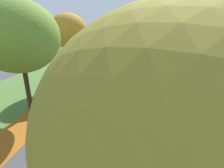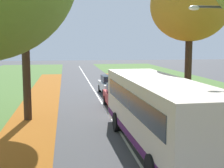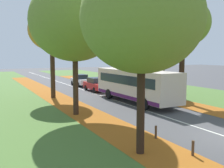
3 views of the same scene
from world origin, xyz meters
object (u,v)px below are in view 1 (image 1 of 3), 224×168
Objects in this scene: streetlamp_right at (134,73)px; bus at (107,91)px; tree_left_mid at (68,31)px; tree_right_near at (154,32)px; tree_right_nearest at (168,124)px; tree_right_mid at (152,32)px; car_white_following at (125,65)px; car_red_lead at (118,75)px; tree_left_near at (19,37)px.

streetlamp_right is 3.29m from bus.
tree_left_mid is 12.58m from tree_right_near.
tree_right_nearest is 0.90× the size of tree_right_mid.
tree_left_mid is at bearing -125.57° from car_white_following.
tree_right_near is at bearing -77.13° from car_white_following.
streetlamp_right is at bearing -80.83° from car_white_following.
tree_right_near is at bearing -38.22° from tree_left_mid.
car_red_lead is at bearing 106.63° from streetlamp_right.
tree_left_near is 2.27× the size of car_red_lead.
tree_right_nearest is at bearing -90.16° from tree_right_near.
tree_right_nearest is at bearing -81.93° from car_white_following.
car_white_following is (6.60, 16.83, -5.89)m from tree_left_near.
tree_right_near is at bearing -25.32° from bus.
tree_right_near is at bearing -90.84° from tree_right_mid.
tree_left_mid is at bearing 135.36° from bus.
tree_right_mid is (10.46, 8.76, 0.07)m from tree_left_near.
tree_left_mid is at bearing 141.78° from tree_right_near.
bus is at bearing -88.85° from car_red_lead.
tree_right_mid is at bearing 2.98° from tree_left_mid.
tree_right_near is (9.88, -7.78, 0.39)m from tree_left_mid.
tree_left_near is at bearing -168.87° from streetlamp_right.
tree_left_near is 2.26× the size of car_white_following.
tree_left_mid reaches higher than car_white_following.
tree_left_near reaches higher than car_white_following.
tree_right_near reaches higher than tree_left_mid.
tree_right_near reaches higher than tree_right_nearest.
streetlamp_right is 1.43× the size of car_red_lead.
tree_left_mid is (0.46, 8.24, 0.06)m from tree_left_near.
tree_right_near is at bearing -68.83° from car_red_lead.
tree_right_near is (0.03, 9.81, 1.30)m from tree_right_nearest.
streetlamp_right is at bearing 96.58° from tree_right_nearest.
tree_right_near is at bearing 2.56° from tree_left_near.
tree_right_nearest is 1.95× the size of car_red_lead.
tree_right_mid is 7.75m from streetlamp_right.
tree_right_mid is at bearing 78.40° from streetlamp_right.
tree_left_mid is 9.88m from bus.
tree_right_mid reaches higher than streetlamp_right.
tree_right_mid is 9.14m from bus.
tree_left_mid reaches higher than streetlamp_right.
tree_left_near is at bearing 137.80° from tree_right_nearest.
tree_left_mid is 1.09× the size of tree_right_nearest.
tree_right_near is 0.90× the size of bus.
tree_right_nearest is 1.36× the size of streetlamp_right.
tree_right_mid is 2.15× the size of car_red_lead.
tree_left_near is 1.08× the size of tree_left_mid.
tree_left_near is 1.60× the size of streetlamp_right.
tree_left_near is 13.86m from car_red_lead.
bus is at bearing 19.36° from tree_left_near.
tree_right_near reaches higher than streetlamp_right.
tree_right_mid reaches higher than car_red_lead.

